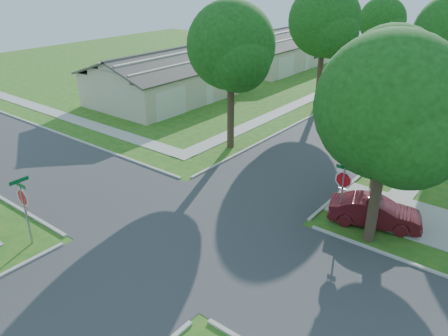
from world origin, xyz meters
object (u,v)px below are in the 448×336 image
house_nw_near (169,81)px  tree_e_near (392,81)px  car_driveway (375,212)px  tree_w_far (382,22)px  stop_sign_sw (23,200)px  house_nw_far (273,53)px  stop_sign_ne (343,182)px  car_curb_west (440,58)px  tree_w_mid (325,24)px  car_curb_east (421,87)px  tree_w_near (232,50)px  tree_ne_corner (391,113)px

house_nw_near → tree_e_near: bearing=-16.1°
car_driveway → tree_w_far: bearing=2.4°
stop_sign_sw → house_nw_far: 38.40m
stop_sign_ne → car_curb_west: 41.40m
tree_w_mid → house_nw_far: bearing=135.9°
house_nw_near → car_driveway: bearing=-23.4°
house_nw_near → car_curb_east: size_ratio=3.09×
stop_sign_sw → tree_w_mid: bearing=89.9°
tree_w_far → house_nw_near: tree_w_far is taller
tree_e_near → house_nw_near: tree_e_near is taller
tree_w_near → tree_ne_corner: 12.02m
tree_e_near → car_driveway: bearing=-70.4°
tree_e_near → stop_sign_ne: bearing=-90.7°
house_nw_far → tree_ne_corner: bearing=-51.2°
house_nw_near → car_driveway: house_nw_near is taller
tree_ne_corner → house_nw_near: bearing=154.2°
tree_w_far → tree_w_near: bearing=-90.0°
tree_e_near → car_driveway: tree_e_near is taller
house_nw_far → stop_sign_ne: bearing=-52.8°
tree_w_far → car_driveway: 30.81m
stop_sign_sw → stop_sign_ne: same height
house_nw_far → stop_sign_sw: bearing=-72.9°
house_nw_far → car_driveway: house_nw_far is taller
house_nw_near → car_curb_west: (14.79, 30.66, -0.87)m
stop_sign_sw → car_driveway: size_ratio=0.75×
tree_w_far → car_curb_east: tree_w_far is taller
tree_ne_corner → car_driveway: 5.12m
tree_w_far → house_nw_far: tree_w_far is taller
stop_sign_ne → tree_e_near: (0.05, 4.31, 3.61)m
tree_w_far → stop_sign_ne: bearing=-72.3°
tree_w_near → house_nw_near: (-11.35, 5.99, -4.60)m
stop_sign_ne → car_curb_east: stop_sign_ne is taller
tree_w_near → tree_ne_corner: tree_w_near is taller
tree_ne_corner → tree_w_near: bearing=156.4°
tree_w_mid → car_driveway: bearing=-55.5°
stop_sign_sw → tree_w_mid: (0.06, 25.71, 4.46)m
stop_sign_ne → car_curb_east: bearing=98.1°
stop_sign_sw → house_nw_far: bearing=107.1°
car_curb_east → tree_e_near: bearing=-79.8°
tree_e_near → car_curb_west: 37.46m
stop_sign_sw → house_nw_far: house_nw_far is taller
tree_ne_corner → tree_e_near: bearing=108.5°
tree_w_far → car_driveway: tree_w_far is taller
tree_w_mid → tree_w_far: size_ratio=1.19×
tree_w_near → car_driveway: bearing=-18.2°
stop_sign_ne → house_nw_near: house_nw_near is taller
tree_w_far → car_curb_west: tree_w_far is taller
tree_e_near → tree_w_far: size_ratio=1.03×
tree_e_near → house_nw_far: (-20.74, 22.99, -4.13)m
tree_ne_corner → stop_sign_ne: bearing=163.4°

